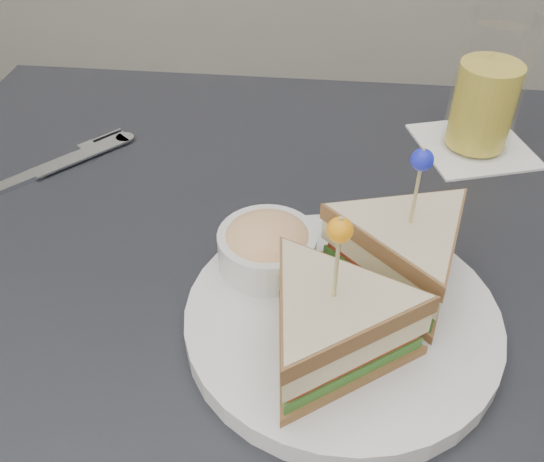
{
  "coord_description": "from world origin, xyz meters",
  "views": [
    {
      "loc": [
        0.05,
        -0.37,
        1.12
      ],
      "look_at": [
        0.01,
        0.01,
        0.8
      ],
      "focal_mm": 40.0,
      "sensor_mm": 36.0,
      "label": 1
    }
  ],
  "objects": [
    {
      "name": "cutlery_knife",
      "position": [
        -0.25,
        0.14,
        0.75
      ],
      "size": [
        0.15,
        0.17,
        0.01
      ],
      "rotation": [
        0.0,
        0.0,
        -0.73
      ],
      "color": "silver",
      "rests_on": "table"
    },
    {
      "name": "drink_set",
      "position": [
        0.22,
        0.24,
        0.82
      ],
      "size": [
        0.15,
        0.15,
        0.15
      ],
      "rotation": [
        0.0,
        0.0,
        0.31
      ],
      "color": "white",
      "rests_on": "table"
    },
    {
      "name": "plate_meal",
      "position": [
        0.08,
        -0.04,
        0.79
      ],
      "size": [
        0.28,
        0.28,
        0.15
      ],
      "rotation": [
        0.0,
        0.0,
        0.1
      ],
      "color": "silver",
      "rests_on": "table"
    },
    {
      "name": "table",
      "position": [
        0.0,
        0.0,
        0.67
      ],
      "size": [
        0.8,
        0.8,
        0.75
      ],
      "color": "black",
      "rests_on": "ground"
    },
    {
      "name": "cutlery_fork",
      "position": [
        -0.24,
        0.16,
        0.75
      ],
      "size": [
        0.14,
        0.16,
        0.01
      ],
      "rotation": [
        0.0,
        0.0,
        -0.71
      ],
      "color": "white",
      "rests_on": "table"
    }
  ]
}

